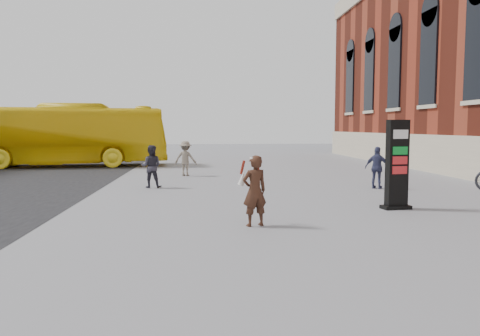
{
  "coord_description": "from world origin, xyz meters",
  "views": [
    {
      "loc": [
        -1.45,
        -10.02,
        2.16
      ],
      "look_at": [
        -0.55,
        0.99,
        1.19
      ],
      "focal_mm": 35.0,
      "sensor_mm": 36.0,
      "label": 1
    }
  ],
  "objects": [
    {
      "name": "ground",
      "position": [
        0.0,
        0.0,
        0.0
      ],
      "size": [
        100.0,
        100.0,
        0.0
      ],
      "primitive_type": "plane",
      "color": "#9E9EA3"
    },
    {
      "name": "pedestrian_a",
      "position": [
        -3.26,
        6.76,
        0.76
      ],
      "size": [
        0.77,
        0.62,
        1.52
      ],
      "primitive_type": "imported",
      "rotation": [
        0.0,
        0.0,
        3.08
      ],
      "color": "#2D2B35",
      "rests_on": "ground"
    },
    {
      "name": "woman",
      "position": [
        -0.32,
        0.0,
        0.79
      ],
      "size": [
        0.71,
        0.68,
        1.55
      ],
      "rotation": [
        0.0,
        0.0,
        3.47
      ],
      "color": "#3B2116",
      "rests_on": "ground"
    },
    {
      "name": "pedestrian_c",
      "position": [
        4.69,
        5.86,
        0.74
      ],
      "size": [
        0.91,
        0.8,
        1.48
      ],
      "primitive_type": "imported",
      "rotation": [
        0.0,
        0.0,
        2.52
      ],
      "color": "#363A5E",
      "rests_on": "ground"
    },
    {
      "name": "info_pylon",
      "position": [
        3.66,
        1.84,
        1.17
      ],
      "size": [
        0.8,
        0.49,
        2.35
      ],
      "rotation": [
        0.0,
        0.0,
        0.16
      ],
      "color": "black",
      "rests_on": "ground"
    },
    {
      "name": "bus",
      "position": [
        -9.55,
        16.31,
        1.71
      ],
      "size": [
        12.5,
        4.02,
        3.42
      ],
      "primitive_type": "imported",
      "rotation": [
        0.0,
        0.0,
        1.67
      ],
      "color": "yellow",
      "rests_on": "road"
    },
    {
      "name": "pedestrian_b",
      "position": [
        -2.18,
        10.75,
        0.78
      ],
      "size": [
        1.12,
        0.83,
        1.55
      ],
      "primitive_type": "imported",
      "rotation": [
        0.0,
        0.0,
        2.87
      ],
      "color": "gray",
      "rests_on": "ground"
    }
  ]
}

